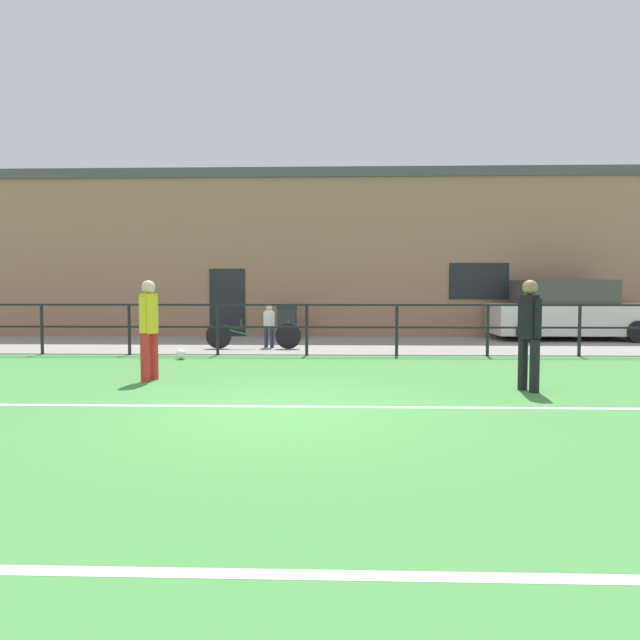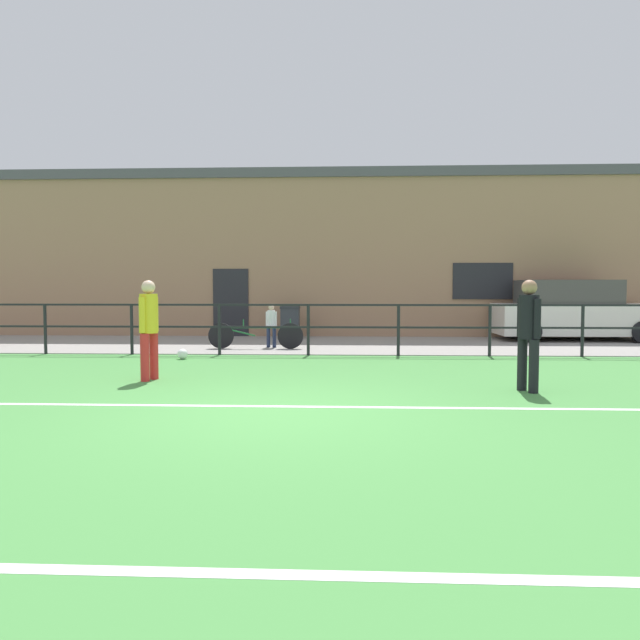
% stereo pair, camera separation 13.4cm
% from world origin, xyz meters
% --- Properties ---
extents(ground, '(60.00, 44.00, 0.04)m').
position_xyz_m(ground, '(0.00, 0.00, -0.02)').
color(ground, '#478C42').
extents(field_line_touchline, '(36.00, 0.11, 0.00)m').
position_xyz_m(field_line_touchline, '(0.00, 0.33, 0.00)').
color(field_line_touchline, white).
rests_on(field_line_touchline, ground).
extents(field_line_hash, '(36.00, 0.11, 0.00)m').
position_xyz_m(field_line_hash, '(0.00, -3.99, 0.00)').
color(field_line_hash, white).
rests_on(field_line_hash, ground).
extents(pavement_strip, '(48.00, 5.00, 0.02)m').
position_xyz_m(pavement_strip, '(0.00, 8.50, 0.01)').
color(pavement_strip, gray).
rests_on(pavement_strip, ground).
extents(perimeter_fence, '(36.07, 0.07, 1.15)m').
position_xyz_m(perimeter_fence, '(0.00, 6.00, 0.75)').
color(perimeter_fence, black).
rests_on(perimeter_fence, ground).
extents(clubhouse_facade, '(28.00, 2.56, 5.19)m').
position_xyz_m(clubhouse_facade, '(0.00, 12.20, 2.60)').
color(clubhouse_facade, '#A37A5B').
rests_on(clubhouse_facade, ground).
extents(player_goalkeeper, '(0.28, 0.41, 1.62)m').
position_xyz_m(player_goalkeeper, '(3.47, 1.56, 0.92)').
color(player_goalkeeper, black).
rests_on(player_goalkeeper, ground).
extents(player_striker, '(0.28, 0.43, 1.62)m').
position_xyz_m(player_striker, '(-2.35, 2.35, 0.92)').
color(player_striker, red).
rests_on(player_striker, ground).
extents(soccer_ball_match, '(0.22, 0.22, 0.22)m').
position_xyz_m(soccer_ball_match, '(-2.61, 5.18, 0.11)').
color(soccer_ball_match, white).
rests_on(soccer_ball_match, ground).
extents(spectator_child, '(0.29, 0.19, 1.07)m').
position_xyz_m(spectator_child, '(-1.03, 7.52, 0.63)').
color(spectator_child, '#232D4C').
rests_on(spectator_child, pavement_strip).
extents(parked_car_red, '(4.39, 1.81, 1.71)m').
position_xyz_m(parked_car_red, '(7.29, 9.98, 0.82)').
color(parked_car_red, silver).
rests_on(parked_car_red, pavement_strip).
extents(bicycle_parked_0, '(2.34, 0.04, 0.73)m').
position_xyz_m(bicycle_parked_0, '(-1.38, 7.20, 0.35)').
color(bicycle_parked_0, black).
rests_on(bicycle_parked_0, pavement_strip).
extents(trash_bin_0, '(0.57, 0.48, 0.95)m').
position_xyz_m(trash_bin_0, '(-0.82, 10.29, 0.50)').
color(trash_bin_0, '#33383D').
rests_on(trash_bin_0, pavement_strip).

